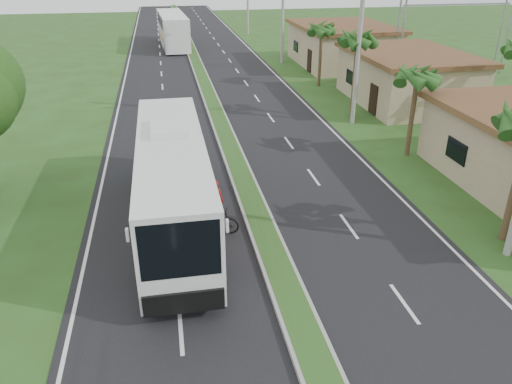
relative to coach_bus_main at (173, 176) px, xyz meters
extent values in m
plane|color=#2C4419|center=(3.35, -6.48, -2.16)|extent=(180.00, 180.00, 0.00)
cube|color=black|center=(3.35, 13.52, -2.15)|extent=(14.00, 160.00, 0.02)
cube|color=gray|center=(3.35, 13.52, -2.06)|extent=(1.20, 160.00, 0.17)
cube|color=#2C4419|center=(3.35, 13.52, -1.97)|extent=(0.95, 160.00, 0.02)
cube|color=silver|center=(-3.35, 13.52, -2.16)|extent=(0.12, 160.00, 0.01)
cube|color=silver|center=(10.05, 13.52, -2.16)|extent=(0.12, 160.00, 0.01)
cube|color=tan|center=(17.35, 15.52, -0.48)|extent=(7.00, 10.00, 3.35)
cube|color=#4C2A1A|center=(17.35, 15.52, 1.35)|extent=(7.60, 10.60, 0.32)
cube|color=tan|center=(17.35, 29.52, -0.41)|extent=(8.00, 11.00, 3.50)
cube|color=#4C2A1A|center=(17.35, 29.52, 1.50)|extent=(8.60, 11.60, 0.32)
cylinder|color=#473321|center=(12.75, 5.52, 0.14)|extent=(0.26, 0.26, 4.60)
cylinder|color=#473321|center=(12.15, 12.52, 0.54)|extent=(0.26, 0.26, 5.40)
cylinder|color=#473321|center=(12.65, 21.52, 0.24)|extent=(0.26, 0.26, 4.80)
cylinder|color=gray|center=(11.85, 11.52, 3.84)|extent=(0.28, 0.28, 12.00)
cylinder|color=gray|center=(11.85, 31.52, 3.34)|extent=(0.28, 0.28, 11.00)
cylinder|color=gray|center=(20.35, 23.02, 3.84)|extent=(0.18, 0.18, 12.00)
cylinder|color=gray|center=(20.35, 24.02, 3.84)|extent=(0.18, 0.18, 12.00)
cylinder|color=gray|center=(30.35, 24.02, 3.84)|extent=(0.18, 0.18, 12.00)
cube|color=gray|center=(25.35, 23.52, 3.84)|extent=(10.00, 0.14, 0.14)
cube|color=silver|center=(0.00, -0.06, -0.11)|extent=(2.54, 12.15, 3.19)
cube|color=black|center=(0.00, 0.55, 0.59)|extent=(2.59, 9.72, 1.28)
cube|color=black|center=(0.01, -6.07, 0.40)|extent=(2.28, 0.14, 1.79)
cube|color=red|center=(0.00, -1.27, -0.75)|extent=(2.59, 5.27, 0.56)
cube|color=gold|center=(0.00, 0.25, -1.00)|extent=(2.58, 3.04, 0.25)
cube|color=silver|center=(0.00, 1.16, 1.63)|extent=(1.42, 2.43, 0.28)
cylinder|color=black|center=(-1.14, -3.91, -1.63)|extent=(0.33, 1.05, 1.05)
cylinder|color=black|center=(1.15, -3.90, -1.63)|extent=(0.33, 1.05, 1.05)
cylinder|color=black|center=(-1.15, 3.18, -1.63)|extent=(0.33, 1.05, 1.05)
cylinder|color=black|center=(1.14, 3.18, -1.63)|extent=(0.33, 1.05, 1.05)
cube|color=white|center=(1.55, 43.38, -0.24)|extent=(3.31, 12.73, 3.51)
cube|color=black|center=(1.52, 43.93, 0.81)|extent=(3.21, 9.44, 1.19)
cube|color=orange|center=(1.60, 42.29, -0.91)|extent=(3.06, 6.16, 0.38)
cylinder|color=black|center=(0.58, 38.12, -1.63)|extent=(0.38, 1.07, 1.05)
cylinder|color=black|center=(2.99, 38.23, -1.63)|extent=(0.38, 1.07, 1.05)
cylinder|color=black|center=(0.13, 47.99, -1.63)|extent=(0.38, 1.07, 1.05)
cylinder|color=black|center=(2.54, 48.10, -1.63)|extent=(0.38, 1.07, 1.05)
imported|color=black|center=(1.53, -0.97, -1.61)|extent=(1.90, 1.10, 1.10)
imported|color=maroon|center=(1.53, -0.97, -0.74)|extent=(0.74, 0.61, 1.75)
camera|label=1|loc=(-0.08, -18.04, 7.84)|focal=35.00mm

